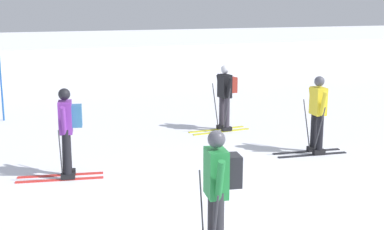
{
  "coord_description": "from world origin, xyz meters",
  "views": [
    {
      "loc": [
        -3.21,
        -6.93,
        3.19
      ],
      "look_at": [
        0.93,
        3.09,
        0.9
      ],
      "focal_mm": 48.6,
      "sensor_mm": 36.0,
      "label": 1
    }
  ],
  "objects_px": {
    "skier_green": "(218,189)",
    "skier_purple": "(67,128)",
    "skier_yellow": "(317,113)",
    "skier_black": "(225,94)",
    "trail_marker_pole": "(1,86)"
  },
  "relations": [
    {
      "from": "skier_black",
      "to": "trail_marker_pole",
      "type": "height_order",
      "value": "trail_marker_pole"
    },
    {
      "from": "skier_green",
      "to": "trail_marker_pole",
      "type": "distance_m",
      "value": 10.0
    },
    {
      "from": "skier_yellow",
      "to": "skier_black",
      "type": "relative_size",
      "value": 1.0
    },
    {
      "from": "skier_yellow",
      "to": "skier_green",
      "type": "height_order",
      "value": "same"
    },
    {
      "from": "trail_marker_pole",
      "to": "skier_black",
      "type": "bearing_deg",
      "value": -33.27
    },
    {
      "from": "skier_green",
      "to": "trail_marker_pole",
      "type": "bearing_deg",
      "value": 102.01
    },
    {
      "from": "skier_yellow",
      "to": "skier_black",
      "type": "xyz_separation_m",
      "value": [
        -0.9,
        2.7,
        0.04
      ]
    },
    {
      "from": "skier_green",
      "to": "skier_purple",
      "type": "distance_m",
      "value": 4.19
    },
    {
      "from": "skier_yellow",
      "to": "skier_purple",
      "type": "bearing_deg",
      "value": 175.67
    },
    {
      "from": "skier_black",
      "to": "skier_purple",
      "type": "bearing_deg",
      "value": -152.36
    },
    {
      "from": "skier_black",
      "to": "trail_marker_pole",
      "type": "relative_size",
      "value": 0.87
    },
    {
      "from": "skier_purple",
      "to": "skier_black",
      "type": "height_order",
      "value": "same"
    },
    {
      "from": "skier_green",
      "to": "skier_purple",
      "type": "bearing_deg",
      "value": 106.57
    },
    {
      "from": "skier_yellow",
      "to": "skier_purple",
      "type": "relative_size",
      "value": 1.0
    },
    {
      "from": "skier_purple",
      "to": "skier_yellow",
      "type": "bearing_deg",
      "value": -4.33
    }
  ]
}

